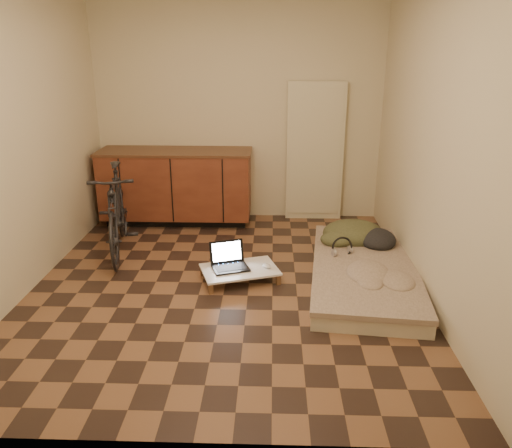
{
  "coord_description": "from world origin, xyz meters",
  "views": [
    {
      "loc": [
        0.42,
        -4.19,
        2.08
      ],
      "look_at": [
        0.28,
        0.1,
        0.55
      ],
      "focal_mm": 35.0,
      "sensor_mm": 36.0,
      "label": 1
    }
  ],
  "objects_px": {
    "lap_desk": "(240,270)",
    "bicycle": "(116,206)",
    "futon": "(364,271)",
    "laptop": "(229,262)"
  },
  "relations": [
    {
      "from": "lap_desk",
      "to": "bicycle",
      "type": "bearing_deg",
      "value": 135.46
    },
    {
      "from": "futon",
      "to": "laptop",
      "type": "xyz_separation_m",
      "value": [
        -1.27,
        0.0,
        0.08
      ]
    },
    {
      "from": "bicycle",
      "to": "laptop",
      "type": "xyz_separation_m",
      "value": [
        1.23,
        -0.61,
        -0.34
      ]
    },
    {
      "from": "bicycle",
      "to": "laptop",
      "type": "height_order",
      "value": "bicycle"
    },
    {
      "from": "lap_desk",
      "to": "laptop",
      "type": "relative_size",
      "value": 1.98
    },
    {
      "from": "lap_desk",
      "to": "laptop",
      "type": "xyz_separation_m",
      "value": [
        -0.1,
        0.04,
        0.06
      ]
    },
    {
      "from": "futon",
      "to": "laptop",
      "type": "bearing_deg",
      "value": -173.93
    },
    {
      "from": "bicycle",
      "to": "laptop",
      "type": "distance_m",
      "value": 1.41
    },
    {
      "from": "laptop",
      "to": "bicycle",
      "type": "bearing_deg",
      "value": 134.13
    },
    {
      "from": "bicycle",
      "to": "lap_desk",
      "type": "relative_size",
      "value": 1.96
    }
  ]
}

